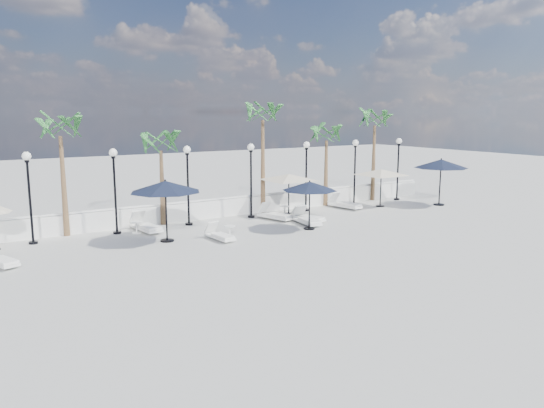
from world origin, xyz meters
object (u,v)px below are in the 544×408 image
lounger_4 (308,217)px  parasol_navy_mid (310,186)px  lounger_6 (345,204)px  parasol_cream_sq_b (381,169)px  lounger_0 (0,260)px  lounger_2 (146,226)px  lounger_1 (220,235)px  lounger_3 (275,215)px  lounger_5 (307,219)px  parasol_cream_sq_a (289,174)px  parasol_navy_left (165,187)px  parasol_navy_right (441,164)px

lounger_4 → parasol_navy_mid: bearing=-141.3°
lounger_6 → parasol_cream_sq_b: 2.93m
lounger_0 → parasol_navy_mid: size_ratio=0.73×
lounger_2 → lounger_1: bearing=-64.0°
lounger_3 → parasol_navy_mid: size_ratio=0.81×
lounger_1 → lounger_5: (5.02, 0.58, 0.04)m
parasol_navy_mid → lounger_6: bearing=34.0°
lounger_5 → parasol_navy_mid: 2.06m
lounger_3 → parasol_cream_sq_a: size_ratio=0.44×
lounger_1 → parasol_cream_sq_a: (5.76, 3.25, 1.95)m
lounger_1 → parasol_navy_left: bearing=148.0°
lounger_1 → lounger_3: 4.96m
parasol_navy_mid → lounger_2: bearing=151.6°
parasol_navy_left → parasol_cream_sq_a: size_ratio=0.63×
lounger_0 → parasol_navy_right: parasol_navy_right is taller
lounger_0 → parasol_navy_mid: (12.90, -1.04, 1.80)m
parasol_navy_left → parasol_cream_sq_a: (7.76, 2.27, -0.18)m
lounger_5 → parasol_navy_left: 7.33m
lounger_6 → parasol_navy_left: (-11.43, -2.01, 2.08)m
lounger_5 → parasol_cream_sq_b: parasol_cream_sq_b is taller
lounger_0 → lounger_2: (6.25, 2.57, 0.04)m
lounger_1 → lounger_2: (-2.14, 3.27, 0.05)m
lounger_3 → lounger_4: size_ratio=1.09×
lounger_1 → lounger_2: 3.91m
lounger_0 → parasol_cream_sq_b: bearing=-15.8°
lounger_4 → lounger_6: bearing=7.6°
lounger_0 → lounger_3: 12.84m
lounger_3 → parasol_navy_right: size_ratio=0.68×
lounger_3 → lounger_2: bearing=155.9°
lounger_2 → parasol_navy_left: 3.09m
parasol_navy_mid → parasol_navy_right: (10.34, 1.19, 0.41)m
lounger_4 → lounger_3: bearing=113.7°
lounger_5 → lounger_6: 5.03m
lounger_5 → parasol_cream_sq_a: bearing=82.0°
lounger_1 → lounger_2: lounger_2 is taller
parasol_navy_left → lounger_1: bearing=-26.2°
lounger_1 → lounger_6: size_ratio=0.81×
lounger_2 → lounger_0: bearing=-164.9°
lounger_0 → parasol_navy_mid: parasol_navy_mid is taller
lounger_3 → parasol_navy_right: parasol_navy_right is taller
lounger_0 → parasol_cream_sq_b: 20.13m
parasol_navy_mid → lounger_5: bearing=60.7°
parasol_navy_right → lounger_6: bearing=158.5°
parasol_navy_left → lounger_0: bearing=-177.5°
lounger_1 → parasol_cream_sq_a: 6.90m
lounger_1 → parasol_navy_right: size_ratio=0.57×
lounger_5 → parasol_cream_sq_a: parasol_cream_sq_a is taller
lounger_3 → lounger_4: lounger_3 is taller
lounger_0 → lounger_4: 13.87m
lounger_2 → lounger_3: (6.48, -0.88, -0.02)m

